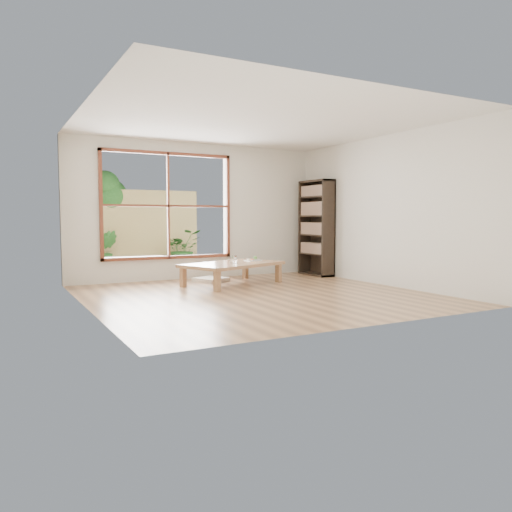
{
  "coord_description": "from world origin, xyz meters",
  "views": [
    {
      "loc": [
        -3.6,
        -6.63,
        1.18
      ],
      "look_at": [
        0.27,
        0.56,
        0.55
      ],
      "focal_mm": 35.0,
      "sensor_mm": 36.0,
      "label": 1
    }
  ],
  "objects": [
    {
      "name": "ground",
      "position": [
        0.0,
        0.0,
        0.0
      ],
      "size": [
        5.0,
        5.0,
        0.0
      ],
      "primitive_type": "plane",
      "color": "tan",
      "rests_on": "ground"
    },
    {
      "name": "low_table",
      "position": [
        0.18,
        1.27,
        0.34
      ],
      "size": [
        2.0,
        1.56,
        0.39
      ],
      "rotation": [
        0.0,
        0.0,
        0.37
      ],
      "color": "#A87651",
      "rests_on": "ground"
    },
    {
      "name": "floor_cushion",
      "position": [
        0.01,
        1.82,
        0.04
      ],
      "size": [
        0.66,
        0.66,
        0.07
      ],
      "primitive_type": "cube",
      "rotation": [
        0.0,
        0.0,
        0.42
      ],
      "color": "white",
      "rests_on": "ground"
    },
    {
      "name": "bookshelf",
      "position": [
        2.33,
        1.77,
        0.97
      ],
      "size": [
        0.31,
        0.87,
        1.94
      ],
      "primitive_type": "cube",
      "color": "#2E2219",
      "rests_on": "ground"
    },
    {
      "name": "glass_tall",
      "position": [
        0.14,
        1.1,
        0.46
      ],
      "size": [
        0.08,
        0.08,
        0.14
      ],
      "primitive_type": "cylinder",
      "color": "silver",
      "rests_on": "low_table"
    },
    {
      "name": "glass_mid",
      "position": [
        0.23,
        1.27,
        0.44
      ],
      "size": [
        0.07,
        0.07,
        0.1
      ],
      "primitive_type": "cylinder",
      "color": "silver",
      "rests_on": "low_table"
    },
    {
      "name": "glass_short",
      "position": [
        0.24,
        1.44,
        0.42
      ],
      "size": [
        0.06,
        0.06,
        0.08
      ],
      "primitive_type": "cylinder",
      "color": "silver",
      "rests_on": "low_table"
    },
    {
      "name": "glass_small",
      "position": [
        0.16,
        1.23,
        0.42
      ],
      "size": [
        0.06,
        0.06,
        0.08
      ],
      "primitive_type": "cylinder",
      "color": "silver",
      "rests_on": "low_table"
    },
    {
      "name": "food_tray",
      "position": [
        0.69,
        1.45,
        0.41
      ],
      "size": [
        0.29,
        0.22,
        0.09
      ],
      "rotation": [
        0.0,
        0.0,
        0.08
      ],
      "color": "white",
      "rests_on": "low_table"
    },
    {
      "name": "deck",
      "position": [
        -0.6,
        3.56,
        0.0
      ],
      "size": [
        2.8,
        2.0,
        0.05
      ],
      "primitive_type": "cube",
      "color": "#362E27",
      "rests_on": "ground"
    },
    {
      "name": "garden_bench",
      "position": [
        -1.05,
        3.17,
        0.34
      ],
      "size": [
        1.22,
        0.44,
        0.38
      ],
      "rotation": [
        0.0,
        0.0,
        -0.07
      ],
      "color": "#2E2219",
      "rests_on": "deck"
    },
    {
      "name": "bamboo_fence",
      "position": [
        -0.6,
        4.56,
        0.9
      ],
      "size": [
        2.8,
        0.06,
        1.8
      ],
      "primitive_type": "cube",
      "color": "tan",
      "rests_on": "ground"
    },
    {
      "name": "shrub_right",
      "position": [
        0.32,
        4.18,
        0.47
      ],
      "size": [
        0.83,
        0.73,
        0.88
      ],
      "primitive_type": "imported",
      "rotation": [
        0.0,
        0.0,
        0.05
      ],
      "color": "#296324",
      "rests_on": "deck"
    },
    {
      "name": "shrub_left",
      "position": [
        -1.4,
        4.19,
        0.47
      ],
      "size": [
        0.51,
        0.42,
        0.89
      ],
      "primitive_type": "imported",
      "rotation": [
        0.0,
        0.0,
        -0.06
      ],
      "color": "#296324",
      "rests_on": "deck"
    },
    {
      "name": "garden_tree",
      "position": [
        -1.28,
        4.86,
        1.63
      ],
      "size": [
        1.04,
        0.85,
        2.22
      ],
      "color": "#4C3D2D",
      "rests_on": "ground"
    }
  ]
}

